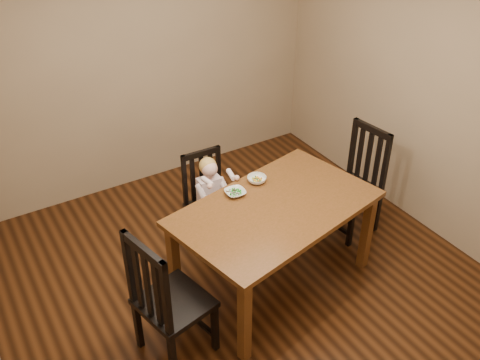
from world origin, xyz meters
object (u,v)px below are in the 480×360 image
chair_child (208,202)px  chair_right (356,183)px  bowl_peas (235,193)px  dining_table (275,216)px  toddler (210,193)px  bowl_veg (257,179)px  chair_left (167,300)px

chair_child → chair_right: chair_right is taller
chair_right → bowl_peas: bearing=81.2°
dining_table → bowl_peas: (-0.20, 0.31, 0.12)m
chair_child → bowl_peas: (-0.00, -0.49, 0.39)m
dining_table → chair_right: size_ratio=1.68×
dining_table → toddler: (-0.20, 0.75, -0.16)m
toddler → bowl_veg: size_ratio=2.91×
chair_left → bowl_veg: (1.15, 0.60, 0.30)m
dining_table → chair_right: 1.17m
chair_right → chair_child: bearing=61.0°
toddler → bowl_veg: 0.53m
chair_left → bowl_veg: size_ratio=6.90×
bowl_peas → chair_right: bearing=-2.4°
chair_child → chair_right: bearing=159.0°
toddler → bowl_peas: (0.00, -0.45, 0.27)m
dining_table → chair_left: (-1.09, -0.23, -0.18)m
chair_child → dining_table: bearing=105.4°
dining_table → toddler: dining_table is taller
chair_left → toddler: (0.89, 0.98, 0.03)m
chair_child → toddler: (-0.00, -0.05, 0.12)m
chair_left → bowl_peas: (0.89, 0.53, 0.30)m
chair_right → toddler: 1.41m
dining_table → bowl_veg: bearing=81.0°
chair_child → chair_left: bearing=50.7°
chair_right → toddler: size_ratio=2.25×
bowl_peas → bowl_veg: (0.26, 0.07, 0.01)m
dining_table → chair_right: chair_right is taller
bowl_peas → chair_left: bearing=-149.1°
chair_right → bowl_peas: 1.36m
chair_child → bowl_peas: size_ratio=5.62×
chair_child → bowl_veg: size_ratio=5.69×
chair_right → bowl_peas: size_ratio=6.47×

